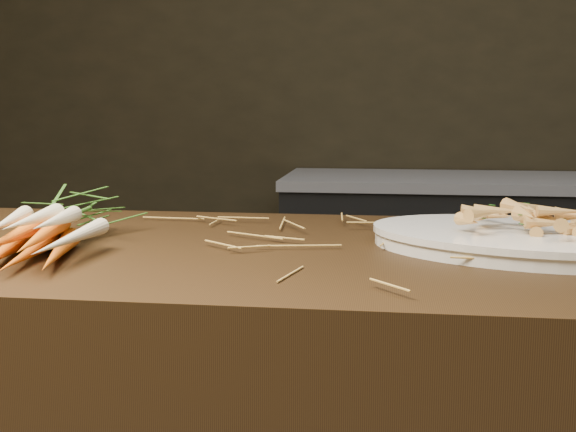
% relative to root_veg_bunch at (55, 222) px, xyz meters
% --- Properties ---
extents(back_counter, '(1.82, 0.62, 0.84)m').
position_rel_root_veg_bunch_xyz_m(back_counter, '(1.00, 1.94, -0.52)').
color(back_counter, black).
rests_on(back_counter, ground).
extents(straw_bedding, '(1.40, 0.60, 0.02)m').
position_rel_root_veg_bunch_xyz_m(straw_bedding, '(0.70, 0.06, -0.03)').
color(straw_bedding, olive).
rests_on(straw_bedding, main_counter).
extents(root_veg_bunch, '(0.21, 0.45, 0.08)m').
position_rel_root_veg_bunch_xyz_m(root_veg_bunch, '(0.00, 0.00, 0.00)').
color(root_veg_bunch, '#DF5B10').
rests_on(root_veg_bunch, main_counter).
extents(serving_platter, '(0.54, 0.43, 0.02)m').
position_rel_root_veg_bunch_xyz_m(serving_platter, '(0.72, 0.08, -0.03)').
color(serving_platter, white).
rests_on(serving_platter, main_counter).
extents(roasted_veg_heap, '(0.27, 0.23, 0.05)m').
position_rel_root_veg_bunch_xyz_m(roasted_veg_heap, '(0.72, 0.08, 0.01)').
color(roasted_veg_heap, '#BF7B37').
rests_on(roasted_veg_heap, serving_platter).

